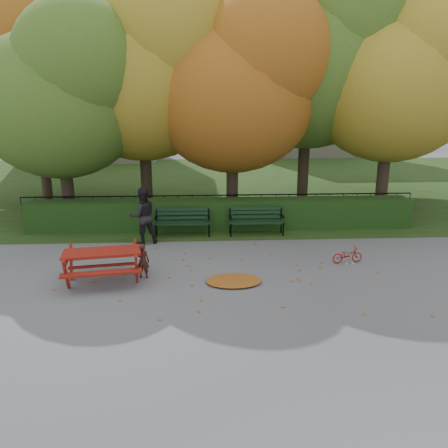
{
  "coord_description": "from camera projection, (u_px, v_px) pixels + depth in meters",
  "views": [
    {
      "loc": [
        -0.74,
        -10.03,
        4.07
      ],
      "look_at": [
        -0.09,
        1.33,
        1.0
      ],
      "focal_mm": 35.0,
      "sensor_mm": 36.0,
      "label": 1
    }
  ],
  "objects": [
    {
      "name": "building_right",
      "position": [
        302.0,
        83.0,
        36.64
      ],
      "size": [
        9.0,
        6.0,
        12.0
      ],
      "primitive_type": "cube",
      "color": "#ACA389",
      "rests_on": "ground"
    },
    {
      "name": "leaf_scatter",
      "position": [
        230.0,
        272.0,
        11.06
      ],
      "size": [
        9.0,
        5.7,
        0.01
      ],
      "primitive_type": null,
      "color": "maroon",
      "rests_on": "ground"
    },
    {
      "name": "iron_fence",
      "position": [
        220.0,
        208.0,
        15.74
      ],
      "size": [
        14.0,
        0.04,
        1.02
      ],
      "color": "black",
      "rests_on": "ground"
    },
    {
      "name": "leaf_pile",
      "position": [
        234.0,
        281.0,
        10.42
      ],
      "size": [
        1.43,
        1.07,
        0.09
      ],
      "primitive_type": "ellipsoid",
      "rotation": [
        0.0,
        0.0,
        0.11
      ],
      "color": "maroon",
      "rests_on": "ground"
    },
    {
      "name": "bicycle",
      "position": [
        347.0,
        255.0,
        11.69
      ],
      "size": [
        0.87,
        0.4,
        0.44
      ],
      "primitive_type": "imported",
      "rotation": [
        0.0,
        0.0,
        1.71
      ],
      "color": "maroon",
      "rests_on": "ground"
    },
    {
      "name": "tree_e",
      "position": [
        404.0,
        77.0,
        15.37
      ],
      "size": [
        6.09,
        5.8,
        8.16
      ],
      "color": "black",
      "rests_on": "ground"
    },
    {
      "name": "bench_right",
      "position": [
        256.0,
        219.0,
        14.26
      ],
      "size": [
        1.8,
        0.57,
        0.88
      ],
      "color": "black",
      "rests_on": "ground"
    },
    {
      "name": "tree_f",
      "position": [
        41.0,
        65.0,
        17.8
      ],
      "size": [
        6.93,
        6.6,
        9.19
      ],
      "color": "black",
      "rests_on": "ground"
    },
    {
      "name": "picnic_table",
      "position": [
        102.0,
        258.0,
        10.35
      ],
      "size": [
        2.0,
        1.7,
        0.87
      ],
      "rotation": [
        0.0,
        0.0,
        0.15
      ],
      "color": "#6C0C0A",
      "rests_on": "ground"
    },
    {
      "name": "ground",
      "position": [
        231.0,
        277.0,
        10.77
      ],
      "size": [
        90.0,
        90.0,
        0.0
      ],
      "primitive_type": "plane",
      "color": "slate",
      "rests_on": "ground"
    },
    {
      "name": "tree_b",
      "position": [
        150.0,
        68.0,
        15.73
      ],
      "size": [
        6.72,
        6.4,
        8.79
      ],
      "color": "black",
      "rests_on": "ground"
    },
    {
      "name": "adult",
      "position": [
        143.0,
        216.0,
        13.2
      ],
      "size": [
        1.02,
        0.91,
        1.74
      ],
      "primitive_type": "imported",
      "rotation": [
        0.0,
        0.0,
        3.49
      ],
      "color": "black",
      "rests_on": "ground"
    },
    {
      "name": "building_left",
      "position": [
        89.0,
        60.0,
        33.38
      ],
      "size": [
        10.0,
        7.0,
        15.0
      ],
      "primitive_type": "cube",
      "color": "#ACA389",
      "rests_on": "ground"
    },
    {
      "name": "tree_g",
      "position": [
        403.0,
        76.0,
        19.24
      ],
      "size": [
        6.3,
        6.0,
        8.55
      ],
      "color": "black",
      "rests_on": "ground"
    },
    {
      "name": "bench_left",
      "position": [
        183.0,
        220.0,
        14.13
      ],
      "size": [
        1.8,
        0.57,
        0.88
      ],
      "color": "black",
      "rests_on": "ground"
    },
    {
      "name": "grass_strip",
      "position": [
        213.0,
        182.0,
        24.26
      ],
      "size": [
        90.0,
        90.0,
        0.0
      ],
      "primitive_type": "plane",
      "color": "black",
      "rests_on": "ground"
    },
    {
      "name": "hedge",
      "position": [
        221.0,
        214.0,
        14.98
      ],
      "size": [
        13.0,
        0.9,
        1.0
      ],
      "primitive_type": "cube",
      "color": "black",
      "rests_on": "ground"
    },
    {
      "name": "tree_c",
      "position": [
        243.0,
        84.0,
        15.31
      ],
      "size": [
        6.3,
        6.0,
        8.0
      ],
      "color": "black",
      "rests_on": "ground"
    },
    {
      "name": "tree_a",
      "position": [
        66.0,
        93.0,
        14.68
      ],
      "size": [
        5.88,
        5.6,
        7.48
      ],
      "color": "black",
      "rests_on": "ground"
    },
    {
      "name": "tree_d",
      "position": [
        320.0,
        54.0,
        16.4
      ],
      "size": [
        7.14,
        6.8,
        9.58
      ],
      "color": "black",
      "rests_on": "ground"
    },
    {
      "name": "child",
      "position": [
        143.0,
        261.0,
        10.62
      ],
      "size": [
        0.36,
        0.27,
        0.88
      ],
      "primitive_type": "imported",
      "rotation": [
        0.0,
        0.0,
        2.93
      ],
      "color": "#381812",
      "rests_on": "ground"
    }
  ]
}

